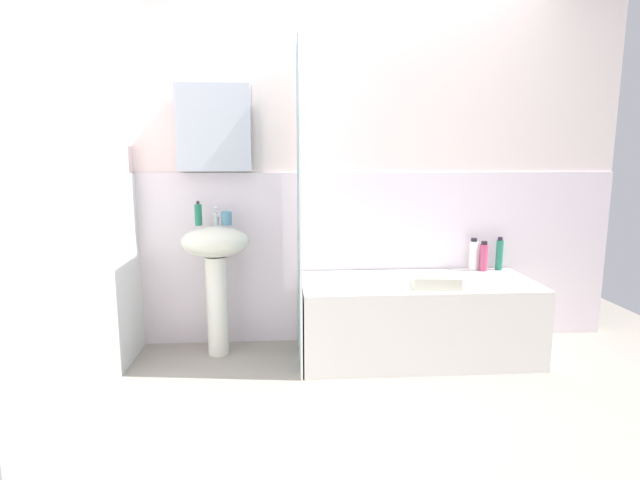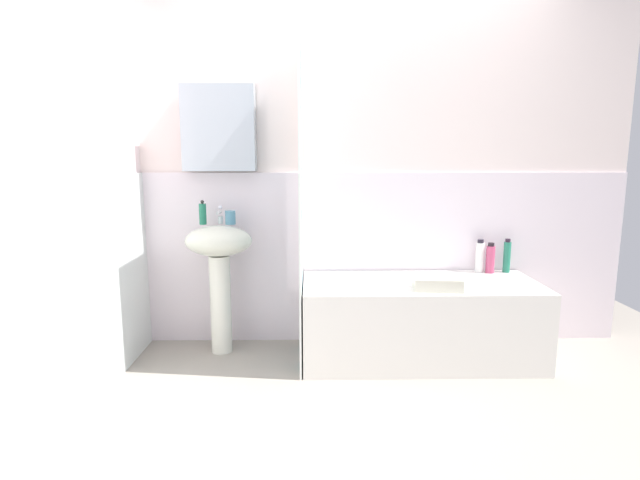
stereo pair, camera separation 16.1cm
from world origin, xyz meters
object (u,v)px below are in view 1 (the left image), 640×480
(conditioner_bottle, at_px, (473,255))
(towel_folded, at_px, (436,282))
(bathtub, at_px, (417,319))
(toothbrush_cup, at_px, (227,218))
(soap_dispenser, at_px, (198,214))
(sink, at_px, (216,262))
(shampoo_bottle, at_px, (484,257))
(body_wash_bottle, at_px, (499,254))

(conditioner_bottle, distance_m, towel_folded, 0.60)
(bathtub, distance_m, towel_folded, 0.35)
(toothbrush_cup, height_order, bathtub, toothbrush_cup)
(soap_dispenser, relative_size, towel_folded, 0.57)
(sink, relative_size, soap_dispenser, 5.33)
(bathtub, relative_size, shampoo_bottle, 7.14)
(conditioner_bottle, relative_size, towel_folded, 0.81)
(body_wash_bottle, height_order, conditioner_bottle, body_wash_bottle)
(toothbrush_cup, distance_m, body_wash_bottle, 1.92)
(bathtub, xyz_separation_m, towel_folded, (0.06, -0.17, 0.30))
(sink, distance_m, toothbrush_cup, 0.29)
(toothbrush_cup, relative_size, bathtub, 0.06)
(soap_dispenser, height_order, conditioner_bottle, soap_dispenser)
(bathtub, relative_size, body_wash_bottle, 6.38)
(sink, xyz_separation_m, shampoo_bottle, (1.84, 0.12, -0.02))
(sink, distance_m, body_wash_bottle, 1.97)
(conditioner_bottle, bearing_deg, sink, -175.61)
(bathtub, xyz_separation_m, conditioner_bottle, (0.46, 0.27, 0.37))
(bathtub, bearing_deg, sink, 174.19)
(soap_dispenser, height_order, towel_folded, soap_dispenser)
(sink, relative_size, shampoo_bottle, 4.09)
(shampoo_bottle, bearing_deg, towel_folded, -137.76)
(shampoo_bottle, distance_m, towel_folded, 0.64)
(shampoo_bottle, relative_size, towel_folded, 0.74)
(soap_dispenser, bearing_deg, body_wash_bottle, 1.90)
(soap_dispenser, xyz_separation_m, towel_folded, (1.49, -0.37, -0.38))
(conditioner_bottle, bearing_deg, toothbrush_cup, -177.71)
(toothbrush_cup, xyz_separation_m, conditioner_bottle, (1.71, 0.07, -0.29))
(toothbrush_cup, height_order, conditioner_bottle, toothbrush_cup)
(sink, height_order, bathtub, sink)
(soap_dispenser, distance_m, body_wash_bottle, 2.10)
(soap_dispenser, xyz_separation_m, body_wash_bottle, (2.08, 0.07, -0.31))
(sink, xyz_separation_m, bathtub, (1.31, -0.13, -0.38))
(soap_dispenser, relative_size, toothbrush_cup, 1.78)
(sink, height_order, conditioner_bottle, sink)
(sink, distance_m, towel_folded, 1.41)
(sink, bearing_deg, bathtub, -5.81)
(sink, bearing_deg, towel_folded, -12.62)
(body_wash_bottle, bearing_deg, shampoo_bottle, -172.36)
(soap_dispenser, distance_m, bathtub, 1.59)
(soap_dispenser, relative_size, body_wash_bottle, 0.69)
(sink, distance_m, bathtub, 1.37)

